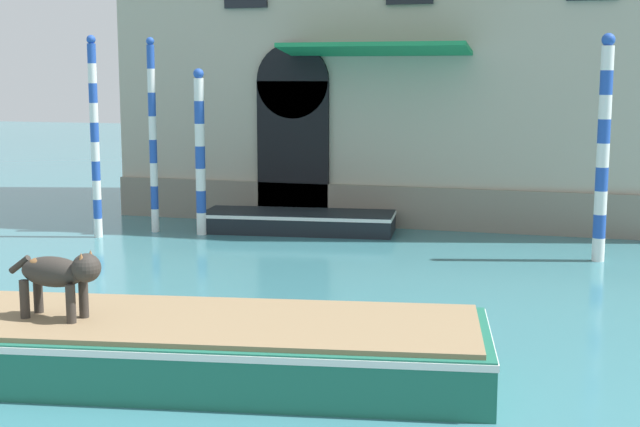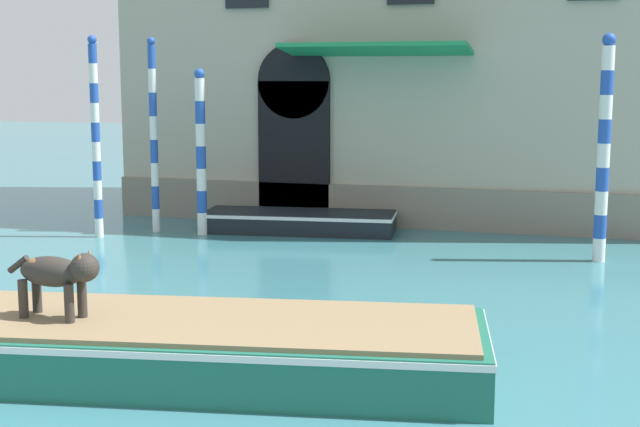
% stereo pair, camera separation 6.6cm
% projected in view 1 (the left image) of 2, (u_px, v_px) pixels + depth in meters
% --- Properties ---
extents(boat_foreground, '(8.39, 3.69, 0.74)m').
position_uv_depth(boat_foreground, '(163.00, 344.00, 11.13)').
color(boat_foreground, '#1E6651').
rests_on(boat_foreground, ground_plane).
extents(dog_on_deck, '(1.31, 0.43, 0.87)m').
position_uv_depth(dog_on_deck, '(59.00, 273.00, 10.94)').
color(dog_on_deck, '#332D28').
rests_on(dog_on_deck, boat_foreground).
extents(boat_moored_near_palazzo, '(4.73, 2.05, 0.49)m').
position_uv_depth(boat_moored_near_palazzo, '(299.00, 221.00, 21.38)').
color(boat_moored_near_palazzo, black).
rests_on(boat_moored_near_palazzo, ground_plane).
extents(mooring_pole_0, '(0.20, 0.20, 4.62)m').
position_uv_depth(mooring_pole_0, '(95.00, 137.00, 20.35)').
color(mooring_pole_0, white).
rests_on(mooring_pole_0, ground_plane).
extents(mooring_pole_1, '(0.24, 0.24, 3.89)m').
position_uv_depth(mooring_pole_1, '(200.00, 152.00, 20.76)').
color(mooring_pole_1, white).
rests_on(mooring_pole_1, ground_plane).
extents(mooring_pole_2, '(0.19, 0.19, 4.61)m').
position_uv_depth(mooring_pole_2, '(153.00, 135.00, 21.08)').
color(mooring_pole_2, white).
rests_on(mooring_pole_2, ground_plane).
extents(mooring_pole_3, '(0.26, 0.26, 4.54)m').
position_uv_depth(mooring_pole_3, '(603.00, 148.00, 17.69)').
color(mooring_pole_3, white).
rests_on(mooring_pole_3, ground_plane).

